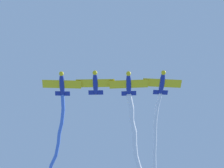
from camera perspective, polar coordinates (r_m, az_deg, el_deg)
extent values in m
ellipsoid|color=navy|center=(63.91, -8.09, -0.09)|extent=(1.18, 4.81, 0.98)
sphere|color=yellow|center=(62.71, -8.20, 1.65)|extent=(0.86, 0.86, 0.83)
ellipsoid|color=black|center=(63.89, -8.08, 0.54)|extent=(0.70, 1.22, 0.52)
cube|color=yellow|center=(63.71, -8.12, -0.03)|extent=(7.00, 1.92, 0.13)
cube|color=navy|center=(65.09, -8.00, -1.53)|extent=(2.75, 1.03, 0.11)
cube|color=yellow|center=(65.45, -7.95, -1.21)|extent=(0.18, 1.09, 1.34)
cylinder|color=#4C75DB|center=(65.86, -7.94, -2.97)|extent=(1.04, 2.92, 1.22)
cylinder|color=#4C75DB|center=(67.30, -8.00, -5.13)|extent=(1.14, 3.00, 1.32)
cylinder|color=#4C75DB|center=(68.86, -8.32, -7.04)|extent=(1.32, 2.72, 0.97)
cylinder|color=#4C75DB|center=(70.54, -8.59, -8.68)|extent=(0.90, 2.66, 0.70)
cylinder|color=#4C75DB|center=(72.20, -8.86, -10.41)|extent=(1.38, 2.98, 1.51)
cylinder|color=#4C75DB|center=(73.78, -9.43, -12.10)|extent=(1.76, 2.71, 1.20)
sphere|color=#4C75DB|center=(65.19, -8.00, -1.88)|extent=(0.67, 0.67, 0.67)
sphere|color=#4C75DB|center=(66.57, -7.89, -4.05)|extent=(0.67, 0.67, 0.67)
sphere|color=#4C75DB|center=(68.06, -8.11, -6.19)|extent=(0.67, 0.67, 0.67)
sphere|color=#4C75DB|center=(69.67, -8.52, -7.88)|extent=(0.67, 0.67, 0.67)
sphere|color=#4C75DB|center=(71.43, -8.66, -9.45)|extent=(0.67, 0.67, 0.67)
sphere|color=#4C75DB|center=(72.99, -9.05, -11.35)|extent=(0.67, 0.67, 0.67)
sphere|color=#4C75DB|center=(74.59, -9.80, -12.83)|extent=(0.67, 0.67, 0.67)
ellipsoid|color=navy|center=(63.59, -2.70, 0.07)|extent=(1.38, 4.84, 0.98)
sphere|color=yellow|center=(62.39, -2.79, 1.83)|extent=(0.90, 0.90, 0.83)
ellipsoid|color=black|center=(63.57, -2.71, 0.70)|extent=(0.75, 1.24, 0.52)
cube|color=yellow|center=(63.39, -2.71, 0.13)|extent=(7.05, 2.21, 0.13)
cube|color=navy|center=(64.76, -2.63, -1.38)|extent=(2.78, 1.14, 0.11)
cube|color=yellow|center=(65.13, -2.62, -1.06)|extent=(0.22, 1.09, 1.34)
ellipsoid|color=navy|center=(63.32, 2.72, -0.07)|extent=(1.50, 4.85, 0.98)
sphere|color=yellow|center=(62.12, 2.68, 1.70)|extent=(0.92, 0.92, 0.83)
ellipsoid|color=black|center=(63.31, 2.69, 0.57)|extent=(0.78, 1.26, 0.52)
cube|color=yellow|center=(63.13, 2.72, -0.01)|extent=(7.08, 2.39, 0.13)
cube|color=navy|center=(64.51, 2.74, -1.52)|extent=(2.80, 1.21, 0.11)
cube|color=yellow|center=(64.87, 2.72, -1.20)|extent=(0.25, 1.09, 1.34)
cylinder|color=white|center=(65.76, 2.96, -2.90)|extent=(2.09, 3.46, 1.81)
cylinder|color=white|center=(68.07, 3.18, -4.90)|extent=(1.71, 3.40, 1.70)
cylinder|color=white|center=(70.54, 3.42, -6.84)|extent=(2.18, 3.67, 1.81)
cylinder|color=white|center=(73.11, 3.66, -8.72)|extent=(1.73, 3.58, 1.55)
cylinder|color=white|center=(75.76, 3.78, -10.54)|extent=(1.93, 3.75, 1.76)
cylinder|color=white|center=(78.48, 4.12, -12.28)|extent=(2.08, 3.75, 1.17)
sphere|color=white|center=(64.61, 2.75, -1.87)|extent=(0.95, 0.95, 0.95)
sphere|color=white|center=(66.94, 3.17, -3.89)|extent=(0.95, 0.95, 0.95)
sphere|color=white|center=(69.23, 3.20, -5.88)|extent=(0.95, 0.95, 0.95)
sphere|color=white|center=(71.87, 3.64, -7.76)|extent=(0.95, 0.95, 0.95)
sphere|color=white|center=(74.36, 3.69, -9.65)|extent=(0.95, 0.95, 0.95)
sphere|color=white|center=(77.17, 3.86, -11.39)|extent=(0.95, 0.95, 0.95)
sphere|color=white|center=(79.81, 4.36, -13.14)|extent=(0.95, 0.95, 0.95)
ellipsoid|color=navy|center=(64.13, 8.07, 0.09)|extent=(1.06, 4.79, 0.98)
sphere|color=yellow|center=(62.96, 8.33, 1.83)|extent=(0.84, 0.84, 0.83)
ellipsoid|color=black|center=(64.13, 8.10, 0.72)|extent=(0.67, 1.20, 0.52)
cube|color=yellow|center=(63.94, 8.10, 0.15)|extent=(6.97, 1.74, 0.13)
cube|color=navy|center=(65.28, 7.83, -1.35)|extent=(2.73, 0.96, 0.11)
cube|color=yellow|center=(65.65, 7.79, -1.03)|extent=(0.15, 1.09, 1.34)
cylinder|color=white|center=(66.13, 7.57, -2.65)|extent=(0.98, 2.75, 0.84)
cylinder|color=white|center=(67.62, 7.18, -4.60)|extent=(0.76, 2.87, 0.99)
cylinder|color=white|center=(69.22, 6.99, -6.56)|extent=(1.22, 2.93, 1.07)
cylinder|color=white|center=(71.02, 6.96, -8.36)|extent=(1.14, 2.89, 0.77)
cylinder|color=white|center=(73.00, 6.91, -10.11)|extent=(1.06, 3.17, 0.81)
cylinder|color=white|center=(75.12, 6.88, -11.89)|extent=(1.33, 3.23, 0.99)
sphere|color=white|center=(65.38, 7.80, -1.69)|extent=(0.72, 0.72, 0.72)
sphere|color=white|center=(66.90, 7.33, -3.58)|extent=(0.72, 0.72, 0.72)
sphere|color=white|center=(68.37, 7.04, -5.60)|extent=(0.72, 0.72, 0.72)
sphere|color=white|center=(70.09, 6.95, -7.50)|extent=(0.72, 0.72, 0.72)
sphere|color=white|center=(71.96, 6.97, -9.19)|extent=(0.72, 0.72, 0.72)
sphere|color=white|center=(74.06, 6.86, -11.00)|extent=(0.72, 0.72, 0.72)
sphere|color=white|center=(76.20, 6.90, -12.77)|extent=(0.72, 0.72, 0.72)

